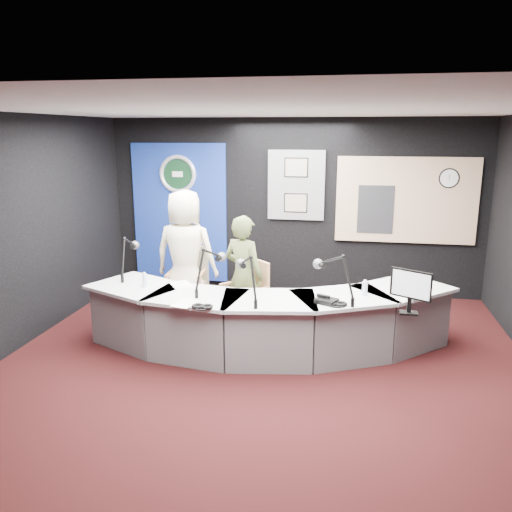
% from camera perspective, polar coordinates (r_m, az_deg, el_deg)
% --- Properties ---
extents(ground, '(6.00, 6.00, 0.00)m').
position_cam_1_polar(ground, '(5.86, 0.52, -12.44)').
color(ground, black).
rests_on(ground, ground).
extents(ceiling, '(6.00, 6.00, 0.02)m').
position_cam_1_polar(ceiling, '(5.27, 0.59, 16.05)').
color(ceiling, silver).
rests_on(ceiling, ground).
extents(wall_back, '(6.00, 0.02, 2.80)m').
position_cam_1_polar(wall_back, '(8.32, 4.11, 5.48)').
color(wall_back, black).
rests_on(wall_back, ground).
extents(wall_front, '(6.00, 0.02, 2.80)m').
position_cam_1_polar(wall_front, '(2.64, -10.97, -13.12)').
color(wall_front, black).
rests_on(wall_front, ground).
extents(wall_left, '(0.02, 6.00, 2.80)m').
position_cam_1_polar(wall_left, '(6.60, -26.08, 1.96)').
color(wall_left, black).
rests_on(wall_left, ground).
extents(broadcast_desk, '(4.50, 1.90, 0.75)m').
position_cam_1_polar(broadcast_desk, '(6.22, 0.95, -7.10)').
color(broadcast_desk, silver).
rests_on(broadcast_desk, ground).
extents(backdrop_panel, '(1.60, 0.05, 2.30)m').
position_cam_1_polar(backdrop_panel, '(8.73, -8.46, 4.75)').
color(backdrop_panel, navy).
rests_on(backdrop_panel, wall_back).
extents(agency_seal, '(0.63, 0.07, 0.63)m').
position_cam_1_polar(agency_seal, '(8.61, -8.70, 8.98)').
color(agency_seal, silver).
rests_on(agency_seal, backdrop_panel).
extents(seal_center, '(0.48, 0.01, 0.48)m').
position_cam_1_polar(seal_center, '(8.62, -8.69, 8.99)').
color(seal_center, black).
rests_on(seal_center, backdrop_panel).
extents(pinboard, '(0.90, 0.04, 1.10)m').
position_cam_1_polar(pinboard, '(8.24, 4.48, 7.84)').
color(pinboard, slate).
rests_on(pinboard, wall_back).
extents(framed_photo_upper, '(0.34, 0.02, 0.27)m').
position_cam_1_polar(framed_photo_upper, '(8.19, 4.50, 9.77)').
color(framed_photo_upper, gray).
rests_on(framed_photo_upper, pinboard).
extents(framed_photo_lower, '(0.34, 0.02, 0.27)m').
position_cam_1_polar(framed_photo_lower, '(8.25, 4.42, 5.89)').
color(framed_photo_lower, gray).
rests_on(framed_photo_lower, pinboard).
extents(booth_window_frame, '(2.12, 0.06, 1.32)m').
position_cam_1_polar(booth_window_frame, '(8.27, 16.32, 5.96)').
color(booth_window_frame, tan).
rests_on(booth_window_frame, wall_back).
extents(booth_glow, '(2.00, 0.02, 1.20)m').
position_cam_1_polar(booth_glow, '(8.26, 16.32, 5.95)').
color(booth_glow, '#FFE4A1').
rests_on(booth_glow, booth_window_frame).
extents(equipment_rack, '(0.55, 0.02, 0.75)m').
position_cam_1_polar(equipment_rack, '(8.22, 13.14, 5.06)').
color(equipment_rack, black).
rests_on(equipment_rack, booth_window_frame).
extents(wall_clock, '(0.28, 0.01, 0.28)m').
position_cam_1_polar(wall_clock, '(8.28, 20.67, 8.09)').
color(wall_clock, white).
rests_on(wall_clock, booth_window_frame).
extents(armchair_left, '(0.52, 0.52, 0.86)m').
position_cam_1_polar(armchair_left, '(7.38, -7.72, -3.41)').
color(armchair_left, tan).
rests_on(armchair_left, ground).
extents(armchair_right, '(0.75, 0.75, 0.94)m').
position_cam_1_polar(armchair_right, '(6.68, -1.37, -4.73)').
color(armchair_right, tan).
rests_on(armchair_right, ground).
extents(draped_jacket, '(0.51, 0.14, 0.70)m').
position_cam_1_polar(draped_jacket, '(7.56, -7.20, -1.47)').
color(draped_jacket, '#6B695A').
rests_on(draped_jacket, armchair_left).
extents(person_man, '(0.90, 0.60, 1.81)m').
position_cam_1_polar(person_man, '(7.26, -7.84, 0.20)').
color(person_man, '#FAEDC8').
rests_on(person_man, ground).
extents(person_woman, '(0.67, 0.58, 1.56)m').
position_cam_1_polar(person_woman, '(6.59, -1.38, -2.18)').
color(person_woman, '#536032').
rests_on(person_woman, ground).
extents(computer_monitor, '(0.35, 0.22, 0.27)m').
position_cam_1_polar(computer_monitor, '(5.46, 16.80, -3.00)').
color(computer_monitor, black).
rests_on(computer_monitor, broadcast_desk).
extents(desk_phone, '(0.28, 0.26, 0.06)m').
position_cam_1_polar(desk_phone, '(5.68, 7.86, -4.99)').
color(desk_phone, black).
rests_on(desk_phone, broadcast_desk).
extents(headphones_near, '(0.23, 0.23, 0.04)m').
position_cam_1_polar(headphones_near, '(5.64, 8.93, -5.25)').
color(headphones_near, black).
rests_on(headphones_near, broadcast_desk).
extents(headphones_far, '(0.20, 0.20, 0.03)m').
position_cam_1_polar(headphones_far, '(5.51, -5.98, -5.60)').
color(headphones_far, black).
rests_on(headphones_far, broadcast_desk).
extents(paper_stack, '(0.38, 0.40, 0.00)m').
position_cam_1_polar(paper_stack, '(6.38, -8.31, -3.15)').
color(paper_stack, white).
rests_on(paper_stack, broadcast_desk).
extents(notepad, '(0.26, 0.34, 0.00)m').
position_cam_1_polar(notepad, '(5.68, -7.91, -5.23)').
color(notepad, white).
rests_on(notepad, broadcast_desk).
extents(boom_mic_a, '(0.20, 0.73, 0.60)m').
position_cam_1_polar(boom_mic_a, '(6.82, -13.99, 0.29)').
color(boom_mic_a, black).
rests_on(boom_mic_a, broadcast_desk).
extents(boom_mic_b, '(0.27, 0.72, 0.60)m').
position_cam_1_polar(boom_mic_b, '(6.02, -5.19, -1.11)').
color(boom_mic_b, black).
rests_on(boom_mic_b, broadcast_desk).
extents(boom_mic_c, '(0.40, 0.67, 0.60)m').
position_cam_1_polar(boom_mic_c, '(5.67, -0.91, -2.00)').
color(boom_mic_c, black).
rests_on(boom_mic_c, broadcast_desk).
extents(boom_mic_d, '(0.53, 0.59, 0.60)m').
position_cam_1_polar(boom_mic_d, '(5.76, 8.76, -1.92)').
color(boom_mic_d, black).
rests_on(boom_mic_d, broadcast_desk).
extents(water_bottles, '(3.19, 0.21, 0.18)m').
position_cam_1_polar(water_bottles, '(6.00, 1.92, -3.20)').
color(water_bottles, silver).
rests_on(water_bottles, broadcast_desk).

